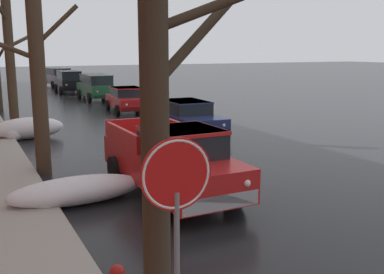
# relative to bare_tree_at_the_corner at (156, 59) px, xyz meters

# --- Properties ---
(snow_bank_near_corner_left) EXTENTS (3.14, 1.05, 0.64)m
(snow_bank_near_corner_left) POSITION_rel_bare_tree_at_the_corner_xyz_m (0.23, 5.39, -3.12)
(snow_bank_near_corner_left) COLOR white
(snow_bank_near_corner_left) RESTS_ON ground
(snow_bank_mid_block_left) EXTENTS (2.74, 1.05, 0.87)m
(snow_bank_mid_block_left) POSITION_rel_bare_tree_at_the_corner_xyz_m (0.21, 14.06, -3.02)
(snow_bank_mid_block_left) COLOR white
(snow_bank_mid_block_left) RESTS_ON ground
(bare_tree_at_the_corner) EXTENTS (3.27, 2.43, 6.58)m
(bare_tree_at_the_corner) POSITION_rel_bare_tree_at_the_corner_xyz_m (0.00, 0.00, 0.00)
(bare_tree_at_the_corner) COLOR #382B1E
(bare_tree_at_the_corner) RESTS_ON ground
(bare_tree_second_along_sidewalk) EXTENTS (2.87, 3.28, 7.38)m
(bare_tree_second_along_sidewalk) POSITION_rel_bare_tree_at_the_corner_xyz_m (-0.07, 8.56, 0.29)
(bare_tree_second_along_sidewalk) COLOR #423323
(bare_tree_second_along_sidewalk) RESTS_ON ground
(bare_tree_mid_block) EXTENTS (2.97, 2.39, 7.51)m
(bare_tree_mid_block) POSITION_rel_bare_tree_at_the_corner_xyz_m (-0.04, 16.05, 0.19)
(bare_tree_mid_block) COLOR #423323
(bare_tree_mid_block) RESTS_ON ground
(pickup_truck_red_approaching_near_lane) EXTENTS (2.13, 5.17, 1.76)m
(pickup_truck_red_approaching_near_lane) POSITION_rel_bare_tree_at_the_corner_xyz_m (2.47, 5.00, -2.55)
(pickup_truck_red_approaching_near_lane) COLOR red
(pickup_truck_red_approaching_near_lane) RESTS_ON ground
(sedan_darkblue_parked_kerbside_close) EXTENTS (2.16, 4.46, 1.42)m
(sedan_darkblue_parked_kerbside_close) POSITION_rel_bare_tree_at_the_corner_xyz_m (6.45, 12.07, -2.68)
(sedan_darkblue_parked_kerbside_close) COLOR navy
(sedan_darkblue_parked_kerbside_close) RESTS_ON ground
(sedan_red_parked_kerbside_mid) EXTENTS (2.25, 4.19, 1.42)m
(sedan_red_parked_kerbside_mid) POSITION_rel_bare_tree_at_the_corner_xyz_m (6.46, 19.76, -2.68)
(sedan_red_parked_kerbside_mid) COLOR red
(sedan_red_parked_kerbside_mid) RESTS_ON ground
(suv_green_parked_far_down_block) EXTENTS (2.00, 4.69, 1.82)m
(suv_green_parked_far_down_block) POSITION_rel_bare_tree_at_the_corner_xyz_m (6.56, 26.69, -2.45)
(suv_green_parked_far_down_block) COLOR #1E5633
(suv_green_parked_far_down_block) RESTS_ON ground
(suv_black_queued_behind_truck) EXTENTS (2.17, 4.49, 1.82)m
(suv_black_queued_behind_truck) POSITION_rel_bare_tree_at_the_corner_xyz_m (6.03, 33.11, -2.45)
(suv_black_queued_behind_truck) COLOR black
(suv_black_queued_behind_truck) RESTS_ON ground
(suv_grey_at_far_intersection) EXTENTS (2.35, 4.61, 1.82)m
(suv_grey_at_far_intersection) POSITION_rel_bare_tree_at_the_corner_xyz_m (6.46, 39.93, -2.45)
(suv_grey_at_far_intersection) COLOR slate
(suv_grey_at_far_intersection) RESTS_ON ground
(stop_sign_at_corner) EXTENTS (0.76, 0.09, 2.69)m
(stop_sign_at_corner) POSITION_rel_bare_tree_at_the_corner_xyz_m (-0.12, -0.78, -1.36)
(stop_sign_at_corner) COLOR slate
(stop_sign_at_corner) RESTS_ON ground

